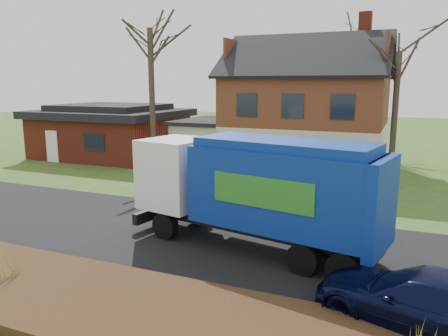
% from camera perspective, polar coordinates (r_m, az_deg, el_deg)
% --- Properties ---
extents(ground, '(120.00, 120.00, 0.00)m').
position_cam_1_polar(ground, '(15.86, -7.93, -8.23)').
color(ground, '#344D19').
rests_on(ground, ground).
extents(road, '(80.00, 7.00, 0.02)m').
position_cam_1_polar(road, '(15.85, -7.93, -8.20)').
color(road, black).
rests_on(road, ground).
extents(mulch_verge, '(80.00, 3.50, 0.30)m').
position_cam_1_polar(mulch_verge, '(11.93, -21.52, -14.87)').
color(mulch_verge, black).
rests_on(mulch_verge, ground).
extents(main_house, '(12.95, 8.95, 9.26)m').
position_cam_1_polar(main_house, '(27.47, 9.81, 8.44)').
color(main_house, beige).
rests_on(main_house, ground).
extents(ranch_house, '(9.80, 8.20, 3.70)m').
position_cam_1_polar(ranch_house, '(32.68, -14.49, 4.75)').
color(ranch_house, maroon).
rests_on(ranch_house, ground).
extents(garbage_truck, '(8.60, 3.79, 3.57)m').
position_cam_1_polar(garbage_truck, '(13.57, 4.44, -2.41)').
color(garbage_truck, black).
rests_on(garbage_truck, ground).
extents(silver_sedan, '(4.86, 1.70, 1.60)m').
position_cam_1_polar(silver_sedan, '(19.46, -2.71, -2.05)').
color(silver_sedan, '#ACAFB3').
rests_on(silver_sedan, ground).
extents(navy_wagon, '(5.11, 3.29, 1.38)m').
position_cam_1_polar(navy_wagon, '(10.45, 24.83, -15.66)').
color(navy_wagon, black).
rests_on(navy_wagon, ground).
extents(tree_front_west, '(3.90, 3.90, 11.60)m').
position_cam_1_polar(tree_front_west, '(27.06, -9.76, 20.16)').
color(tree_front_west, '#423427').
rests_on(tree_front_west, ground).
extents(tree_front_east, '(3.47, 3.47, 9.63)m').
position_cam_1_polar(tree_front_east, '(24.08, 22.13, 16.52)').
color(tree_front_east, '#3E3125').
rests_on(tree_front_east, ground).
extents(tree_back, '(3.50, 3.50, 11.08)m').
position_cam_1_polar(tree_back, '(36.30, 16.82, 16.99)').
color(tree_back, '#453629').
rests_on(tree_back, ground).
extents(grass_clump_mid, '(0.32, 0.27, 0.90)m').
position_cam_1_polar(grass_clump_mid, '(12.82, -26.39, -10.51)').
color(grass_clump_mid, tan).
rests_on(grass_clump_mid, mulch_verge).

